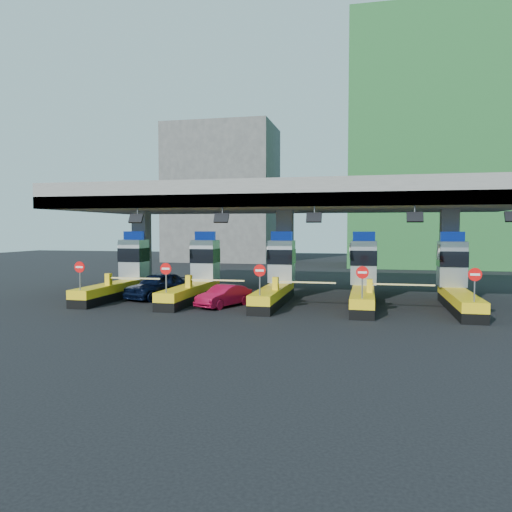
# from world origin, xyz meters

# --- Properties ---
(ground) EXTENTS (120.00, 120.00, 0.00)m
(ground) POSITION_xyz_m (0.00, 0.00, 0.00)
(ground) COLOR black
(ground) RESTS_ON ground
(toll_canopy) EXTENTS (28.00, 12.09, 7.00)m
(toll_canopy) POSITION_xyz_m (0.00, 2.87, 6.13)
(toll_canopy) COLOR slate
(toll_canopy) RESTS_ON ground
(toll_lane_far_left) EXTENTS (4.43, 8.00, 4.16)m
(toll_lane_far_left) POSITION_xyz_m (-10.00, 0.28, 1.40)
(toll_lane_far_left) COLOR black
(toll_lane_far_left) RESTS_ON ground
(toll_lane_left) EXTENTS (4.43, 8.00, 4.16)m
(toll_lane_left) POSITION_xyz_m (-5.00, 0.28, 1.40)
(toll_lane_left) COLOR black
(toll_lane_left) RESTS_ON ground
(toll_lane_center) EXTENTS (4.43, 8.00, 4.16)m
(toll_lane_center) POSITION_xyz_m (0.00, 0.28, 1.40)
(toll_lane_center) COLOR black
(toll_lane_center) RESTS_ON ground
(toll_lane_right) EXTENTS (4.43, 8.00, 4.16)m
(toll_lane_right) POSITION_xyz_m (5.00, 0.28, 1.40)
(toll_lane_right) COLOR black
(toll_lane_right) RESTS_ON ground
(toll_lane_far_right) EXTENTS (4.43, 8.00, 4.16)m
(toll_lane_far_right) POSITION_xyz_m (10.00, 0.28, 1.40)
(toll_lane_far_right) COLOR black
(toll_lane_far_right) RESTS_ON ground
(bg_building_scaffold) EXTENTS (18.00, 12.00, 28.00)m
(bg_building_scaffold) POSITION_xyz_m (12.00, 32.00, 14.00)
(bg_building_scaffold) COLOR #1E5926
(bg_building_scaffold) RESTS_ON ground
(bg_building_concrete) EXTENTS (14.00, 10.00, 18.00)m
(bg_building_concrete) POSITION_xyz_m (-14.00, 36.00, 9.00)
(bg_building_concrete) COLOR #4C4C49
(bg_building_concrete) RESTS_ON ground
(van) EXTENTS (3.32, 5.09, 1.61)m
(van) POSITION_xyz_m (-7.47, -0.04, 0.81)
(van) COLOR black
(van) RESTS_ON ground
(red_car) EXTENTS (2.63, 3.84, 1.20)m
(red_car) POSITION_xyz_m (-2.53, -2.35, 0.60)
(red_car) COLOR maroon
(red_car) RESTS_ON ground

